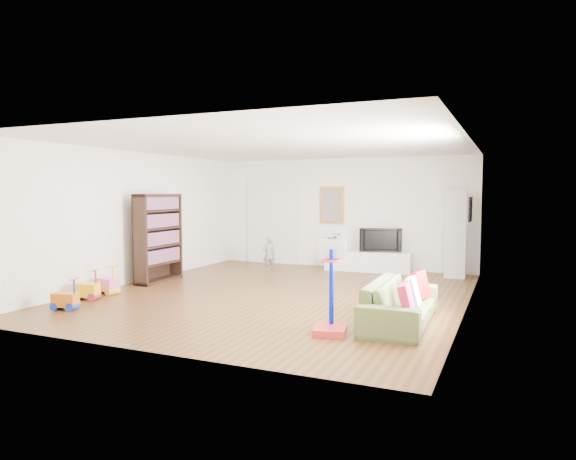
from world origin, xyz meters
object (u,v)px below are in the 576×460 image
at_px(sofa, 400,302).
at_px(bookshelf, 158,238).
at_px(media_console, 368,261).
at_px(basketball_hoop, 330,287).

bearing_deg(sofa, bookshelf, 73.53).
relative_size(media_console, bookshelf, 1.10).
bearing_deg(sofa, media_console, 18.79).
relative_size(bookshelf, sofa, 0.89).
bearing_deg(media_console, basketball_hoop, -83.75).
distance_m(bookshelf, sofa, 5.55).
xyz_separation_m(media_console, sofa, (1.68, -4.60, 0.07)).
distance_m(media_console, sofa, 4.90).
height_order(media_console, basketball_hoop, basketball_hoop).
distance_m(media_console, basketball_hoop, 5.58).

